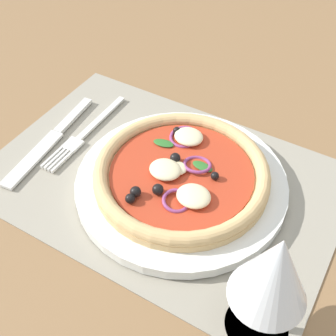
{
  "coord_description": "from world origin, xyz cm",
  "views": [
    {
      "loc": [
        -20.41,
        33.24,
        42.8
      ],
      "look_at": [
        -0.84,
        0.0,
        2.87
      ],
      "focal_mm": 47.11,
      "sensor_mm": 36.0,
      "label": 1
    }
  ],
  "objects_px": {
    "plate": "(182,182)",
    "pizza": "(182,172)",
    "fork": "(83,135)",
    "knife": "(50,140)",
    "wine_glass": "(273,274)"
  },
  "relations": [
    {
      "from": "pizza",
      "to": "wine_glass",
      "type": "xyz_separation_m",
      "value": [
        -0.15,
        0.12,
        0.07
      ]
    },
    {
      "from": "pizza",
      "to": "plate",
      "type": "bearing_deg",
      "value": -159.47
    },
    {
      "from": "fork",
      "to": "knife",
      "type": "distance_m",
      "value": 0.05
    },
    {
      "from": "plate",
      "to": "wine_glass",
      "type": "distance_m",
      "value": 0.22
    },
    {
      "from": "pizza",
      "to": "fork",
      "type": "bearing_deg",
      "value": -3.62
    },
    {
      "from": "plate",
      "to": "fork",
      "type": "relative_size",
      "value": 1.49
    },
    {
      "from": "pizza",
      "to": "fork",
      "type": "height_order",
      "value": "pizza"
    },
    {
      "from": "pizza",
      "to": "wine_glass",
      "type": "bearing_deg",
      "value": 141.32
    },
    {
      "from": "pizza",
      "to": "knife",
      "type": "relative_size",
      "value": 1.1
    },
    {
      "from": "pizza",
      "to": "wine_glass",
      "type": "height_order",
      "value": "wine_glass"
    },
    {
      "from": "fork",
      "to": "wine_glass",
      "type": "height_order",
      "value": "wine_glass"
    },
    {
      "from": "plate",
      "to": "pizza",
      "type": "xyz_separation_m",
      "value": [
        0.0,
        0.0,
        0.02
      ]
    },
    {
      "from": "fork",
      "to": "knife",
      "type": "height_order",
      "value": "knife"
    },
    {
      "from": "pizza",
      "to": "fork",
      "type": "xyz_separation_m",
      "value": [
        0.17,
        -0.01,
        -0.02
      ]
    },
    {
      "from": "plate",
      "to": "knife",
      "type": "relative_size",
      "value": 1.34
    }
  ]
}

